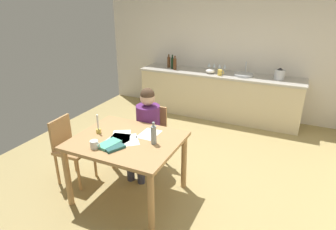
# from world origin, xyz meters

# --- Properties ---
(ground_plane) EXTENTS (5.20, 5.20, 0.04)m
(ground_plane) POSITION_xyz_m (0.00, 0.00, -0.02)
(ground_plane) COLOR tan
(wall_back) EXTENTS (5.20, 0.12, 2.60)m
(wall_back) POSITION_xyz_m (0.00, 2.60, 1.30)
(wall_back) COLOR silver
(wall_back) RESTS_ON ground
(kitchen_counter) EXTENTS (3.20, 0.64, 0.90)m
(kitchen_counter) POSITION_xyz_m (0.00, 2.24, 0.45)
(kitchen_counter) COLOR beige
(kitchen_counter) RESTS_ON ground
(dining_table) EXTENTS (1.21, 1.00, 0.78)m
(dining_table) POSITION_xyz_m (-0.25, -0.72, 0.67)
(dining_table) COLOR tan
(dining_table) RESTS_ON ground
(chair_at_table) EXTENTS (0.40, 0.40, 0.88)m
(chair_at_table) POSITION_xyz_m (-0.33, 0.02, 0.50)
(chair_at_table) COLOR tan
(chair_at_table) RESTS_ON ground
(person_seated) EXTENTS (0.32, 0.59, 1.19)m
(person_seated) POSITION_xyz_m (-0.33, -0.12, 0.68)
(person_seated) COLOR #592666
(person_seated) RESTS_ON ground
(chair_side_empty) EXTENTS (0.42, 0.42, 0.87)m
(chair_side_empty) POSITION_xyz_m (-1.12, -0.74, 0.49)
(chair_side_empty) COLOR tan
(chair_side_empty) RESTS_ON ground
(coffee_mug) EXTENTS (0.12, 0.09, 0.09)m
(coffee_mug) POSITION_xyz_m (-0.45, -1.04, 0.82)
(coffee_mug) COLOR white
(coffee_mug) RESTS_ON dining_table
(candlestick) EXTENTS (0.06, 0.06, 0.24)m
(candlestick) POSITION_xyz_m (-0.65, -0.72, 0.84)
(candlestick) COLOR gold
(candlestick) RESTS_ON dining_table
(book_magazine) EXTENTS (0.26, 0.27, 0.03)m
(book_magazine) POSITION_xyz_m (-0.28, -0.95, 0.79)
(book_magazine) COLOR #285A57
(book_magazine) RESTS_ON dining_table
(book_cookery) EXTENTS (0.20, 0.28, 0.03)m
(book_cookery) POSITION_xyz_m (-0.35, -0.92, 0.79)
(book_cookery) COLOR #4FB093
(book_cookery) RESTS_ON dining_table
(paper_letter) EXTENTS (0.21, 0.30, 0.00)m
(paper_letter) POSITION_xyz_m (-0.35, -0.87, 0.78)
(paper_letter) COLOR white
(paper_letter) RESTS_ON dining_table
(paper_bill) EXTENTS (0.33, 0.36, 0.00)m
(paper_bill) POSITION_xyz_m (-0.36, -0.67, 0.78)
(paper_bill) COLOR white
(paper_bill) RESTS_ON dining_table
(paper_envelope) EXTENTS (0.27, 0.33, 0.00)m
(paper_envelope) POSITION_xyz_m (-0.33, -0.86, 0.78)
(paper_envelope) COLOR white
(paper_envelope) RESTS_ON dining_table
(paper_receipt) EXTENTS (0.27, 0.33, 0.00)m
(paper_receipt) POSITION_xyz_m (-0.34, -0.76, 0.78)
(paper_receipt) COLOR white
(paper_receipt) RESTS_ON dining_table
(paper_notice) EXTENTS (0.35, 0.36, 0.00)m
(paper_notice) POSITION_xyz_m (-0.22, -0.73, 0.78)
(paper_notice) COLOR white
(paper_notice) RESTS_ON dining_table
(paper_flyer) EXTENTS (0.21, 0.30, 0.00)m
(paper_flyer) POSITION_xyz_m (-0.08, -0.49, 0.78)
(paper_flyer) COLOR white
(paper_flyer) RESTS_ON dining_table
(wine_bottle_on_table) EXTENTS (0.06, 0.06, 0.26)m
(wine_bottle_on_table) POSITION_xyz_m (0.08, -0.68, 0.89)
(wine_bottle_on_table) COLOR #8C999E
(wine_bottle_on_table) RESTS_ON dining_table
(sink_unit) EXTENTS (0.36, 0.36, 0.24)m
(sink_unit) POSITION_xyz_m (0.47, 2.24, 0.92)
(sink_unit) COLOR #B2B7BC
(sink_unit) RESTS_ON kitchen_counter
(bottle_oil) EXTENTS (0.07, 0.07, 0.28)m
(bottle_oil) POSITION_xyz_m (-1.11, 2.28, 1.02)
(bottle_oil) COLOR #593319
(bottle_oil) RESTS_ON kitchen_counter
(bottle_vinegar) EXTENTS (0.06, 0.06, 0.28)m
(bottle_vinegar) POSITION_xyz_m (-1.00, 2.21, 1.02)
(bottle_vinegar) COLOR black
(bottle_vinegar) RESTS_ON kitchen_counter
(bottle_wine_red) EXTENTS (0.07, 0.07, 0.28)m
(bottle_wine_red) POSITION_xyz_m (-0.91, 2.15, 1.02)
(bottle_wine_red) COLOR #593319
(bottle_wine_red) RESTS_ON kitchen_counter
(mixing_bowl) EXTENTS (0.19, 0.19, 0.09)m
(mixing_bowl) POSITION_xyz_m (-0.16, 2.17, 0.94)
(mixing_bowl) COLOR white
(mixing_bowl) RESTS_ON kitchen_counter
(stovetop_kettle) EXTENTS (0.18, 0.18, 0.22)m
(stovetop_kettle) POSITION_xyz_m (1.11, 2.24, 1.00)
(stovetop_kettle) COLOR #B7BABF
(stovetop_kettle) RESTS_ON kitchen_counter
(wine_glass_near_sink) EXTENTS (0.07, 0.07, 0.15)m
(wine_glass_near_sink) POSITION_xyz_m (0.06, 2.39, 1.01)
(wine_glass_near_sink) COLOR silver
(wine_glass_near_sink) RESTS_ON kitchen_counter
(wine_glass_by_kettle) EXTENTS (0.07, 0.07, 0.15)m
(wine_glass_by_kettle) POSITION_xyz_m (-0.04, 2.39, 1.01)
(wine_glass_by_kettle) COLOR silver
(wine_glass_by_kettle) RESTS_ON kitchen_counter
(wine_glass_back_left) EXTENTS (0.07, 0.07, 0.15)m
(wine_glass_back_left) POSITION_xyz_m (-0.15, 2.39, 1.01)
(wine_glass_back_left) COLOR silver
(wine_glass_back_left) RESTS_ON kitchen_counter
(wine_glass_back_right) EXTENTS (0.07, 0.07, 0.15)m
(wine_glass_back_right) POSITION_xyz_m (-0.26, 2.39, 1.01)
(wine_glass_back_right) COLOR silver
(wine_glass_back_right) RESTS_ON kitchen_counter
(teacup_on_counter) EXTENTS (0.12, 0.08, 0.11)m
(teacup_on_counter) POSITION_xyz_m (0.05, 2.09, 0.95)
(teacup_on_counter) COLOR #F2CC4C
(teacup_on_counter) RESTS_ON kitchen_counter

